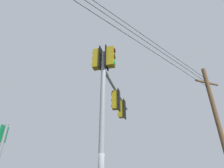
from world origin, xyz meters
The scene contains 3 objects.
signal_mast_assembly centered at (0.50, 0.37, 4.83)m, with size 4.79×2.17×6.72m.
utility_pole_wooden centered at (5.76, -7.88, 5.13)m, with size 0.78×2.30×10.02m.
overhead_wire_span centered at (-1.05, 1.57, 8.78)m, with size 13.64×18.92×0.96m.
Camera 1 is at (-6.58, 0.88, 1.77)m, focal length 29.18 mm.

